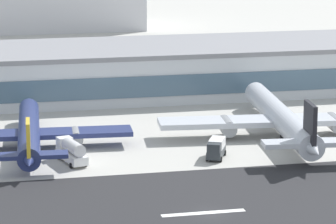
{
  "coord_description": "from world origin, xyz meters",
  "views": [
    {
      "loc": [
        -31.41,
        -116.88,
        42.55
      ],
      "look_at": [
        3.5,
        43.73,
        4.49
      ],
      "focal_mm": 97.74,
      "sensor_mm": 36.0,
      "label": 1
    }
  ],
  "objects_px": {
    "terminal_building": "(129,70)",
    "airliner_gold_tail_gate_0": "(29,134)",
    "service_fuel_truck_1": "(72,151)",
    "service_box_truck_0": "(216,148)",
    "airliner_black_tail_gate_1": "(283,120)"
  },
  "relations": [
    {
      "from": "terminal_building",
      "to": "airliner_gold_tail_gate_0",
      "type": "xyz_separation_m",
      "value": [
        -25.27,
        -43.45,
        -2.62
      ]
    },
    {
      "from": "terminal_building",
      "to": "airliner_gold_tail_gate_0",
      "type": "relative_size",
      "value": 4.88
    },
    {
      "from": "service_box_truck_0",
      "to": "service_fuel_truck_1",
      "type": "xyz_separation_m",
      "value": [
        -24.2,
        2.51,
        0.24
      ]
    },
    {
      "from": "service_box_truck_0",
      "to": "airliner_gold_tail_gate_0",
      "type": "bearing_deg",
      "value": -87.09
    },
    {
      "from": "service_fuel_truck_1",
      "to": "airliner_black_tail_gate_1",
      "type": "bearing_deg",
      "value": -93.19
    },
    {
      "from": "airliner_black_tail_gate_1",
      "to": "service_box_truck_0",
      "type": "height_order",
      "value": "airliner_black_tail_gate_1"
    },
    {
      "from": "terminal_building",
      "to": "service_box_truck_0",
      "type": "height_order",
      "value": "terminal_building"
    },
    {
      "from": "airliner_gold_tail_gate_0",
      "to": "service_fuel_truck_1",
      "type": "xyz_separation_m",
      "value": [
        6.33,
        -9.79,
        -0.82
      ]
    },
    {
      "from": "airliner_black_tail_gate_1",
      "to": "service_fuel_truck_1",
      "type": "height_order",
      "value": "airliner_black_tail_gate_1"
    },
    {
      "from": "service_fuel_truck_1",
      "to": "airliner_gold_tail_gate_0",
      "type": "bearing_deg",
      "value": 17.97
    },
    {
      "from": "service_box_truck_0",
      "to": "service_fuel_truck_1",
      "type": "bearing_deg",
      "value": -71.07
    },
    {
      "from": "terminal_building",
      "to": "service_box_truck_0",
      "type": "xyz_separation_m",
      "value": [
        5.26,
        -55.75,
        -3.69
      ]
    },
    {
      "from": "airliner_gold_tail_gate_0",
      "to": "airliner_black_tail_gate_1",
      "type": "distance_m",
      "value": 46.11
    },
    {
      "from": "airliner_black_tail_gate_1",
      "to": "service_fuel_truck_1",
      "type": "relative_size",
      "value": 5.68
    },
    {
      "from": "terminal_building",
      "to": "airliner_gold_tail_gate_0",
      "type": "height_order",
      "value": "terminal_building"
    }
  ]
}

